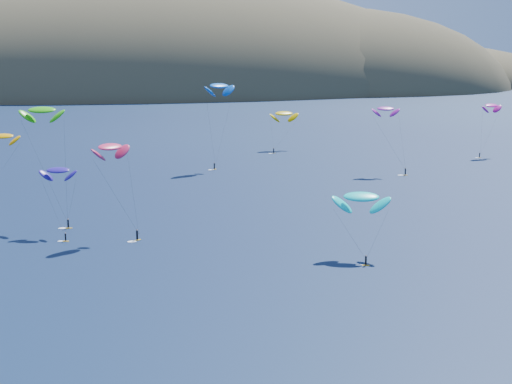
{
  "coord_description": "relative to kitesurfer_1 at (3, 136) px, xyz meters",
  "views": [
    {
      "loc": [
        -21.52,
        -55.2,
        37.73
      ],
      "look_at": [
        8.26,
        80.0,
        9.0
      ],
      "focal_mm": 50.0,
      "sensor_mm": 36.0,
      "label": 1
    }
  ],
  "objects": [
    {
      "name": "kitesurfer_5",
      "position": [
        71.41,
        -83.67,
        -2.57
      ],
      "size": [
        10.85,
        10.84,
        13.55
      ],
      "rotation": [
        0.0,
        0.0,
        -0.3
      ],
      "color": "yellow",
      "rests_on": "ground"
    },
    {
      "name": "kitesurfer_8",
      "position": [
        157.47,
        19.64,
        3.84
      ],
      "size": [
        11.28,
        8.11,
        19.54
      ],
      "rotation": [
        0.0,
        0.0,
        0.3
      ],
      "color": "yellow",
      "rests_on": "ground"
    },
    {
      "name": "kitesurfer_4",
      "position": [
        62.19,
        15.41,
        11.92
      ],
      "size": [
        11.7,
        9.64,
        28.27
      ],
      "rotation": [
        0.0,
        0.0,
        0.53
      ],
      "color": "yellow",
      "rests_on": "ground"
    },
    {
      "name": "kitesurfer_6",
      "position": [
        108.79,
        -4.25,
        5.69
      ],
      "size": [
        9.27,
        9.26,
        21.32
      ],
      "rotation": [
        0.0,
        0.0,
        -0.18
      ],
      "color": "yellow",
      "rests_on": "ground"
    },
    {
      "name": "kitesurfer_9",
      "position": [
        27.63,
        -61.34,
        4.71
      ],
      "size": [
        9.75,
        8.94,
        20.46
      ],
      "rotation": [
        0.0,
        0.0,
        0.64
      ],
      "color": "yellow",
      "rests_on": "ground"
    },
    {
      "name": "kitesurfer_1",
      "position": [
        0.0,
        0.0,
        0.0
      ],
      "size": [
        8.63,
        9.65,
        15.75
      ],
      "rotation": [
        0.0,
        0.0,
        -0.03
      ],
      "color": "yellow",
      "rests_on": "ground"
    },
    {
      "name": "island",
      "position": [
        86.71,
        415.26,
        -24.07
      ],
      "size": [
        730.0,
        300.0,
        210.0
      ],
      "color": "#3D3526",
      "rests_on": "ground"
    },
    {
      "name": "kitesurfer_10",
      "position": [
        17.16,
        -55.05,
        -0.58
      ],
      "size": [
        7.76,
        10.89,
        14.8
      ],
      "rotation": [
        0.0,
        0.0,
        -0.22
      ],
      "color": "yellow",
      "rests_on": "ground"
    },
    {
      "name": "kitesurfer_3",
      "position": [
        13.97,
        -44.76,
        10.73
      ],
      "size": [
        10.03,
        11.19,
        26.63
      ],
      "rotation": [
        0.0,
        0.0,
        -0.14
      ],
      "color": "yellow",
      "rests_on": "ground"
    },
    {
      "name": "kitesurfer_11",
      "position": [
        91.84,
        49.98,
        -0.34
      ],
      "size": [
        12.67,
        13.88,
        15.93
      ],
      "rotation": [
        0.0,
        0.0,
        0.12
      ],
      "color": "yellow",
      "rests_on": "ground"
    }
  ]
}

